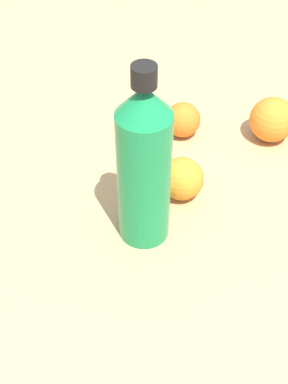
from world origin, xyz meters
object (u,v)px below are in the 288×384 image
Objects in this scene: orange_0 at (179,177)px; orange_1 at (272,120)px; orange_2 at (183,120)px; water_bottle at (144,166)px.

orange_0 is 0.86× the size of orange_1.
orange_0 reaches higher than orange_2.
orange_0 is at bearing -82.39° from water_bottle.
water_bottle is 0.32m from orange_1.
water_bottle is 4.51× the size of orange_2.
orange_1 is at bearing 29.65° from orange_2.
orange_2 is at bearing 118.36° from orange_0.
water_bottle is 4.13× the size of orange_0.
water_bottle is at bearing -91.32° from orange_0.
orange_1 is at bearing 73.40° from orange_0.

